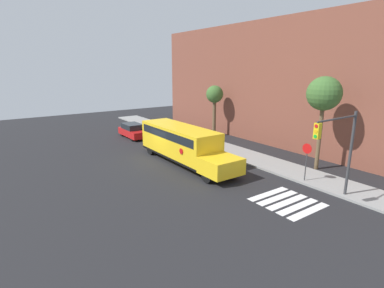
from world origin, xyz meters
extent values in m
plane|color=black|center=(0.00, 0.00, 0.00)|extent=(60.00, 60.00, 0.00)
cube|color=gray|center=(0.00, 6.50, 0.07)|extent=(44.00, 3.00, 0.15)
cube|color=brown|center=(0.00, 13.00, 5.95)|extent=(32.00, 4.00, 11.89)
cube|color=white|center=(9.93, 2.00, 0.00)|extent=(0.50, 3.20, 0.01)
cube|color=white|center=(10.63, 2.00, 0.00)|extent=(0.50, 3.20, 0.01)
cube|color=white|center=(11.33, 2.00, 0.00)|extent=(0.50, 3.20, 0.01)
cube|color=white|center=(12.03, 2.00, 0.00)|extent=(0.50, 3.20, 0.01)
cube|color=white|center=(12.73, 2.00, 0.00)|extent=(0.50, 3.20, 0.01)
cube|color=yellow|center=(1.16, 1.14, 1.67)|extent=(8.32, 2.50, 2.44)
cube|color=yellow|center=(6.44, 1.14, 1.02)|extent=(2.25, 2.50, 1.13)
cube|color=black|center=(1.16, 1.14, 0.53)|extent=(8.32, 2.54, 0.16)
cube|color=black|center=(1.16, 1.14, 2.34)|extent=(7.66, 2.53, 0.64)
cylinder|color=red|center=(3.44, -0.15, 1.55)|extent=(0.44, 0.02, 0.44)
cylinder|color=black|center=(6.33, 2.22, 0.50)|extent=(1.00, 0.30, 1.00)
cylinder|color=black|center=(6.33, 0.06, 0.50)|extent=(1.00, 0.30, 1.00)
cylinder|color=black|center=(-1.81, 2.22, 0.50)|extent=(1.00, 0.30, 1.00)
cylinder|color=black|center=(-1.81, 0.06, 0.50)|extent=(1.00, 0.30, 1.00)
cube|color=red|center=(-8.78, 1.56, 0.57)|extent=(4.32, 1.81, 0.70)
cube|color=#1E2328|center=(-9.03, 1.56, 1.21)|extent=(2.42, 1.67, 0.58)
cylinder|color=black|center=(-7.35, 2.34, 0.32)|extent=(0.64, 0.22, 0.64)
cylinder|color=black|center=(-7.35, 0.77, 0.32)|extent=(0.64, 0.22, 0.64)
cylinder|color=black|center=(-10.20, 2.34, 0.32)|extent=(0.64, 0.22, 0.64)
cylinder|color=black|center=(-10.20, 0.77, 0.32)|extent=(0.64, 0.22, 0.64)
cylinder|color=#38383A|center=(10.03, 5.44, 1.20)|extent=(0.07, 0.07, 2.40)
cylinder|color=red|center=(10.03, 5.40, 2.36)|extent=(0.68, 0.03, 0.68)
cylinder|color=#38383A|center=(12.79, 5.46, 2.57)|extent=(0.16, 0.16, 5.15)
cylinder|color=#38383A|center=(12.79, 3.64, 4.90)|extent=(0.10, 3.66, 0.10)
cube|color=yellow|center=(12.79, 1.91, 4.45)|extent=(0.28, 0.28, 0.80)
cylinder|color=red|center=(12.79, 1.76, 4.71)|extent=(0.18, 0.02, 0.18)
cylinder|color=#EAB214|center=(12.79, 1.76, 4.45)|extent=(0.18, 0.02, 0.18)
cylinder|color=green|center=(12.79, 1.76, 4.19)|extent=(0.18, 0.02, 0.18)
cylinder|color=brown|center=(8.88, 8.55, 2.48)|extent=(0.29, 0.29, 4.96)
sphere|color=#3D662D|center=(8.88, 8.55, 5.69)|extent=(2.45, 2.45, 2.45)
cylinder|color=brown|center=(-4.38, 9.31, 2.05)|extent=(0.38, 0.38, 4.09)
sphere|color=#3D662D|center=(-4.38, 9.31, 4.65)|extent=(1.87, 1.87, 1.87)
camera|label=1|loc=(21.14, -11.56, 7.54)|focal=28.00mm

